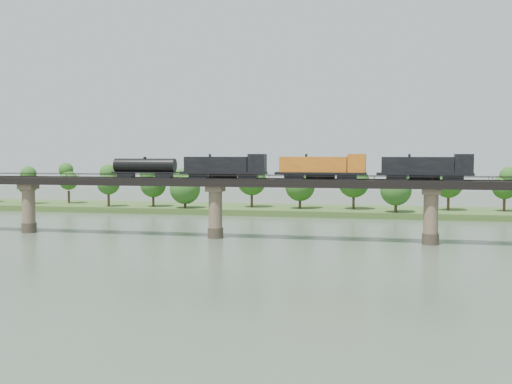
# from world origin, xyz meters

# --- Properties ---
(ground) EXTENTS (400.00, 400.00, 0.00)m
(ground) POSITION_xyz_m (0.00, 0.00, 0.00)
(ground) COLOR #3C4C3C
(ground) RESTS_ON ground
(far_bank) EXTENTS (300.00, 24.00, 1.60)m
(far_bank) POSITION_xyz_m (0.00, 85.00, 0.80)
(far_bank) COLOR #355321
(far_bank) RESTS_ON ground
(bridge) EXTENTS (236.00, 30.00, 11.50)m
(bridge) POSITION_xyz_m (0.00, 30.00, 5.46)
(bridge) COLOR #473A2D
(bridge) RESTS_ON ground
(bridge_superstructure) EXTENTS (220.00, 4.90, 0.75)m
(bridge_superstructure) POSITION_xyz_m (0.00, 30.00, 11.79)
(bridge_superstructure) COLOR black
(bridge_superstructure) RESTS_ON bridge
(far_treeline) EXTENTS (289.06, 17.54, 13.60)m
(far_treeline) POSITION_xyz_m (-8.21, 80.52, 8.83)
(far_treeline) COLOR #382619
(far_treeline) RESTS_ON far_bank
(freight_train) EXTENTS (68.21, 2.66, 4.70)m
(freight_train) POSITION_xyz_m (14.14, 30.00, 13.74)
(freight_train) COLOR black
(freight_train) RESTS_ON bridge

